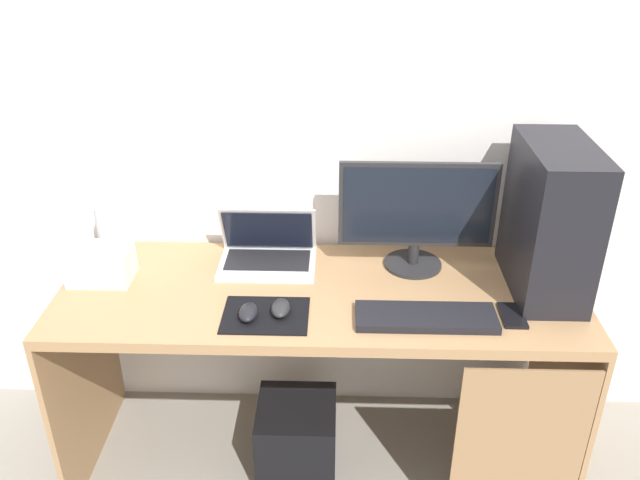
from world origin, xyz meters
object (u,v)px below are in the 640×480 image
Objects in this scene: laptop at (268,252)px; mouse_left at (281,308)px; mouse_right at (248,312)px; cell_phone at (512,315)px; monitor at (417,214)px; keyboard at (426,317)px; subwoofer at (297,436)px; pc_tower at (550,219)px; speaker at (108,231)px; projector at (101,264)px.

mouse_left is at bearing -77.40° from laptop.
cell_phone is (0.79, 0.03, -0.02)m from mouse_right.
monitor is 5.35× the size of mouse_right.
keyboard is 0.26m from cell_phone.
monitor reaches higher than subwoofer.
pc_tower is 0.32m from cell_phone.
monitor is at bearing -2.63° from speaker.
subwoofer is (-0.79, -0.10, -0.83)m from pc_tower.
keyboard is at bearing -19.15° from speaker.
monitor is 1.05m from projector.
mouse_left is 0.74× the size of cell_phone.
laptop is at bearing 158.29° from cell_phone.
pc_tower reaches higher than cell_phone.
cell_phone reaches higher than subwoofer.
speaker is 1.37m from cell_phone.
mouse_right is 0.35× the size of subwoofer.
projector reaches higher than mouse_left.
pc_tower reaches higher than subwoofer.
speaker is 0.94× the size of projector.
keyboard is (1.06, -0.37, -0.08)m from speaker.
mouse_right is at bearing -94.22° from laptop.
laptop is 0.61m from keyboard.
mouse_right is (-0.02, -0.34, -0.02)m from laptop.
mouse_left is 0.70m from cell_phone.
mouse_right is (-0.53, -0.00, 0.01)m from keyboard.
cell_phone is 0.90m from subwoofer.
mouse_left is at bearing 14.74° from mouse_right.
mouse_left is at bearing -110.00° from subwoofer.
subwoofer is (0.66, -0.26, -0.68)m from speaker.
laptop is 0.56m from speaker.
speaker is 0.98m from subwoofer.
subwoofer is at bearing 42.44° from mouse_right.
laptop is at bearing 13.11° from projector.
subwoofer is (0.10, -0.22, -0.63)m from laptop.
keyboard is at bearing -33.37° from laptop.
keyboard is at bearing -15.65° from subwoofer.
cell_phone is (0.26, 0.03, -0.01)m from keyboard.
laptop is 0.78× the size of keyboard.
monitor reaches higher than mouse_right.
projector is (-0.54, -0.12, 0.02)m from laptop.
pc_tower is 3.68× the size of cell_phone.
monitor reaches higher than projector.
laptop is at bearing 102.60° from mouse_left.
laptop reaches higher than cell_phone.
projector reaches higher than subwoofer.
projector is (-1.03, -0.11, -0.14)m from monitor.
monitor is at bearing 35.09° from mouse_left.
speaker is at bearing 165.54° from cell_phone.
projector reaches higher than mouse_right.
monitor reaches higher than mouse_left.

